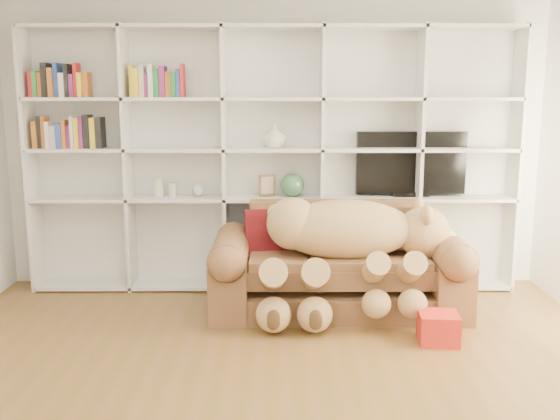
{
  "coord_description": "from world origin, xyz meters",
  "views": [
    {
      "loc": [
        0.03,
        -3.35,
        1.8
      ],
      "look_at": [
        0.06,
        1.63,
        0.87
      ],
      "focal_mm": 40.0,
      "sensor_mm": 36.0,
      "label": 1
    }
  ],
  "objects_px": {
    "teddy_bear": "(347,242)",
    "gift_box": "(438,328)",
    "tv": "(411,164)",
    "sofa": "(337,271)"
  },
  "relations": [
    {
      "from": "teddy_bear",
      "to": "gift_box",
      "type": "xyz_separation_m",
      "value": [
        0.61,
        -0.56,
        -0.51
      ]
    },
    {
      "from": "teddy_bear",
      "to": "tv",
      "type": "distance_m",
      "value": 1.19
    },
    {
      "from": "teddy_bear",
      "to": "gift_box",
      "type": "distance_m",
      "value": 0.98
    },
    {
      "from": "teddy_bear",
      "to": "tv",
      "type": "height_order",
      "value": "tv"
    },
    {
      "from": "teddy_bear",
      "to": "gift_box",
      "type": "relative_size",
      "value": 5.84
    },
    {
      "from": "sofa",
      "to": "tv",
      "type": "relative_size",
      "value": 2.08
    },
    {
      "from": "tv",
      "to": "sofa",
      "type": "bearing_deg",
      "value": -137.91
    },
    {
      "from": "sofa",
      "to": "gift_box",
      "type": "xyz_separation_m",
      "value": [
        0.68,
        -0.74,
        -0.22
      ]
    },
    {
      "from": "sofa",
      "to": "gift_box",
      "type": "distance_m",
      "value": 1.02
    },
    {
      "from": "tv",
      "to": "gift_box",
      "type": "bearing_deg",
      "value": -92.1
    }
  ]
}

